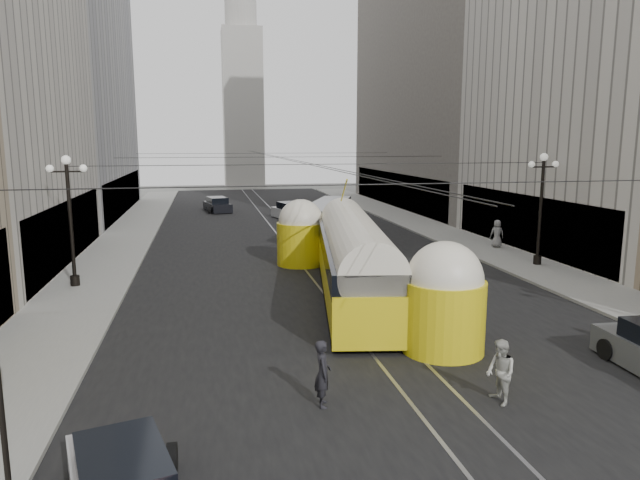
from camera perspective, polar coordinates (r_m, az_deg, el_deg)
name	(u,v)px	position (r m, az deg, el deg)	size (l,w,h in m)	color
ground	(484,454)	(14.65, 16.05, -19.91)	(170.00, 170.00, 0.00)	slate
road	(287,234)	(44.71, -3.35, 0.60)	(20.00, 85.00, 0.02)	black
sidewalk_left	(132,231)	(48.09, -18.26, 0.86)	(4.00, 72.00, 0.15)	gray
sidewalk_right	(416,223)	(51.06, 9.54, 1.72)	(4.00, 72.00, 0.15)	gray
rail_left	(277,234)	(44.61, -4.30, 0.57)	(0.12, 85.00, 0.04)	gray
rail_right	(296,234)	(44.82, -2.40, 0.63)	(0.12, 85.00, 0.04)	gray
building_left_far	(50,64)	(61.21, -25.39, 15.63)	(12.60, 28.60, 28.60)	#999999
building_right_far	(451,54)	(65.35, 12.92, 17.65)	(12.60, 32.60, 32.60)	#514C47
distant_tower	(242,90)	(91.74, -7.77, 14.64)	(6.00, 6.00, 31.36)	#B2AFA8
lamppost_left_mid	(70,213)	(30.10, -23.72, 2.46)	(1.86, 0.44, 6.37)	black
lamppost_right_mid	(541,202)	(34.87, 21.23, 3.53)	(1.86, 0.44, 6.37)	black
catenary	(289,159)	(43.17, -3.08, 8.12)	(25.00, 72.00, 0.23)	black
streetcar	(354,256)	(26.43, 3.40, -1.66)	(5.31, 17.66, 3.92)	yellow
city_bus	(326,219)	(42.42, 0.64, 2.12)	(6.08, 10.99, 2.69)	gray
sedan_white_far	(291,212)	(53.03, -2.93, 2.85)	(3.26, 5.38, 1.59)	silver
sedan_dark_far	(217,205)	(59.79, -10.22, 3.46)	(2.93, 5.08, 1.51)	black
pedestrian_crossing_a	(323,373)	(15.94, 0.27, -13.19)	(0.69, 0.45, 1.88)	black
pedestrian_crossing_b	(500,372)	(16.83, 17.60, -12.50)	(0.89, 0.69, 1.82)	#ADADA1
pedestrian_sidewalk_right	(497,234)	(39.98, 17.28, 0.62)	(0.90, 0.55, 1.85)	slate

